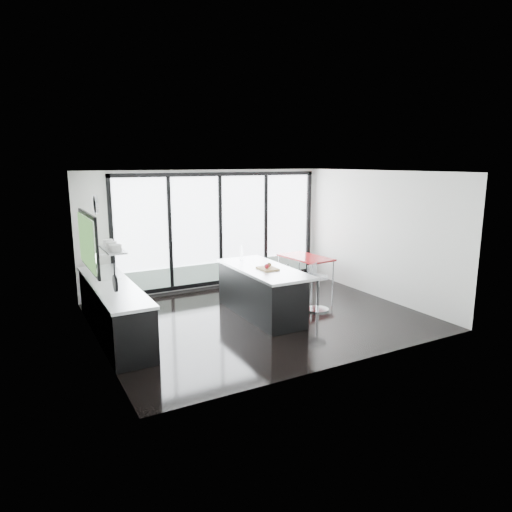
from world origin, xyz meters
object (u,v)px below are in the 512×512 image
island (260,291)px  red_table (305,271)px  bar_stool_far (284,292)px  bar_stool_near (318,293)px

island → red_table: island is taller
bar_stool_far → bar_stool_near: bearing=-34.5°
bar_stool_far → red_table: size_ratio=0.50×
island → bar_stool_near: 1.22m
bar_stool_near → bar_stool_far: (-0.51, 0.49, -0.03)m
bar_stool_near → red_table: (0.88, 1.72, -0.00)m
island → red_table: bearing=34.3°
bar_stool_near → bar_stool_far: 0.70m
bar_stool_near → bar_stool_far: bar_stool_near is taller
bar_stool_far → red_table: bearing=50.9°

